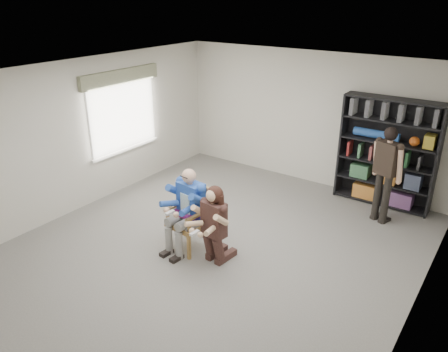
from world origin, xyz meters
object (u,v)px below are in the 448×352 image
Objects in this scene: standing_man at (385,176)px; armchair at (188,219)px; seated_man at (188,210)px; bookshelf at (387,153)px; kneeling_woman at (213,227)px.

armchair is at bearing -108.62° from standing_man.
standing_man is (2.27, 2.69, 0.19)m from seated_man.
armchair is at bearing -121.02° from bookshelf.
standing_man reaches higher than kneeling_woman.
kneeling_woman is at bearing -112.69° from bookshelf.
bookshelf is (1.49, 3.56, 0.42)m from kneeling_woman.
seated_man is at bearing -83.66° from armchair.
kneeling_woman is 0.60× the size of bookshelf.
seated_man is 0.60m from kneeling_woman.
armchair is at bearing 96.34° from seated_man.
seated_man is (0.00, -0.00, 0.16)m from armchair.
seated_man is 4.03m from bookshelf.
bookshelf reaches higher than kneeling_woman.
standing_man is at bearing 56.22° from seated_man.
bookshelf is at bearing 65.33° from armchair.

